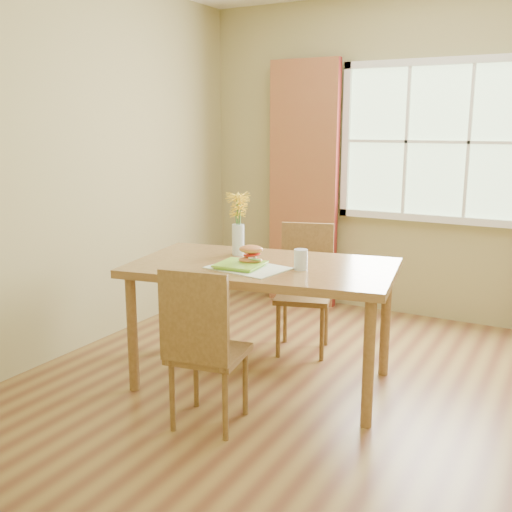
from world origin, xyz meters
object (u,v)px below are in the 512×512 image
(chair_near, at_px, (203,342))
(croissant_sandwich, at_px, (251,254))
(water_glass, at_px, (301,260))
(dining_table, at_px, (263,276))
(flower_vase, at_px, (238,216))
(chair_far, at_px, (305,282))

(chair_near, xyz_separation_m, croissant_sandwich, (-0.05, 0.61, 0.36))
(chair_near, distance_m, water_glass, 0.80)
(dining_table, relative_size, chair_near, 1.91)
(chair_near, xyz_separation_m, flower_vase, (-0.28, 0.86, 0.55))
(water_glass, relative_size, flower_vase, 0.29)
(croissant_sandwich, xyz_separation_m, water_glass, (0.30, 0.07, -0.02))
(dining_table, xyz_separation_m, water_glass, (0.27, -0.02, 0.14))
(chair_near, height_order, water_glass, chair_near)
(water_glass, bearing_deg, croissant_sandwich, -167.17)
(croissant_sandwich, bearing_deg, dining_table, 52.27)
(croissant_sandwich, height_order, flower_vase, flower_vase)
(chair_near, relative_size, water_glass, 7.44)
(water_glass, bearing_deg, dining_table, 174.91)
(water_glass, bearing_deg, chair_far, 112.14)
(water_glass, xyz_separation_m, flower_vase, (-0.54, 0.18, 0.20))
(water_glass, bearing_deg, flower_vase, 161.32)
(chair_far, height_order, water_glass, chair_far)
(croissant_sandwich, bearing_deg, chair_near, -103.13)
(chair_far, bearing_deg, chair_near, -105.49)
(chair_near, relative_size, flower_vase, 2.19)
(chair_far, bearing_deg, dining_table, -105.09)
(croissant_sandwich, bearing_deg, chair_far, 71.59)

